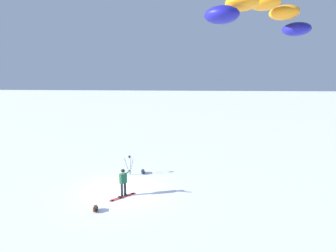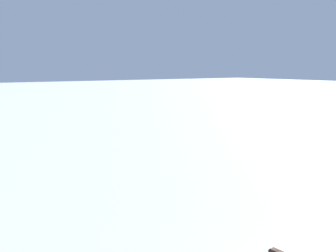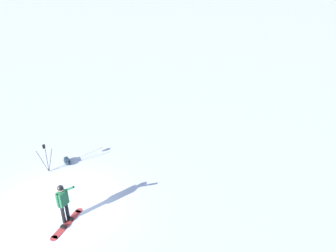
{
  "view_description": "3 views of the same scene",
  "coord_description": "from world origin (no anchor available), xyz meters",
  "views": [
    {
      "loc": [
        4.65,
        -16.6,
        7.13
      ],
      "look_at": [
        3.3,
        -3.59,
        4.9
      ],
      "focal_mm": 29.79,
      "sensor_mm": 36.0,
      "label": 1
    },
    {
      "loc": [
        6.92,
        2.42,
        6.08
      ],
      "look_at": [
        3.17,
        -3.43,
        4.73
      ],
      "focal_mm": 31.49,
      "sensor_mm": 36.0,
      "label": 2
    },
    {
      "loc": [
        0.67,
        -11.04,
        9.08
      ],
      "look_at": [
        3.43,
        -3.74,
        5.06
      ],
      "focal_mm": 34.01,
      "sensor_mm": 36.0,
      "label": 3
    }
  ],
  "objects": []
}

